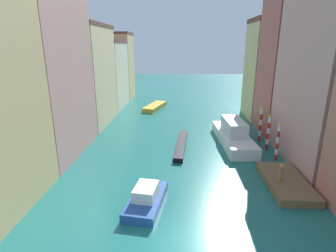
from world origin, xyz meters
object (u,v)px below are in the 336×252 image
(vaporetto_white, at_px, (233,135))
(mooring_pole_1, at_px, (268,132))
(mooring_pole_2, at_px, (261,123))
(mooring_pole_0, at_px, (278,141))
(gondola_black, at_px, (181,145))
(person_on_dock, at_px, (281,173))
(motorboat_0, at_px, (155,107))
(motorboat_1, at_px, (146,198))
(waterfront_dock, at_px, (285,182))

(vaporetto_white, bearing_deg, mooring_pole_1, -29.98)
(mooring_pole_2, relative_size, vaporetto_white, 0.40)
(mooring_pole_0, height_order, mooring_pole_1, mooring_pole_1)
(mooring_pole_1, xyz_separation_m, gondola_black, (-10.01, 0.42, -1.89))
(person_on_dock, bearing_deg, motorboat_0, 114.66)
(mooring_pole_1, bearing_deg, vaporetto_white, 150.02)
(person_on_dock, bearing_deg, vaporetto_white, 100.09)
(mooring_pole_2, bearing_deg, mooring_pole_0, -89.14)
(mooring_pole_1, height_order, vaporetto_white, mooring_pole_1)
(person_on_dock, height_order, mooring_pole_2, mooring_pole_2)
(mooring_pole_0, relative_size, motorboat_0, 0.51)
(motorboat_1, bearing_deg, mooring_pole_0, 35.05)
(mooring_pole_2, xyz_separation_m, motorboat_0, (-14.98, 17.52, -1.96))
(waterfront_dock, distance_m, gondola_black, 12.67)
(mooring_pole_0, bearing_deg, motorboat_1, -144.95)
(waterfront_dock, relative_size, person_on_dock, 4.53)
(person_on_dock, xyz_separation_m, motorboat_1, (-11.07, -3.09, -0.79))
(mooring_pole_0, xyz_separation_m, vaporetto_white, (-3.57, 5.06, -1.05))
(waterfront_dock, bearing_deg, mooring_pole_1, 83.44)
(waterfront_dock, height_order, mooring_pole_1, mooring_pole_1)
(gondola_black, distance_m, motorboat_1, 12.64)
(mooring_pole_1, bearing_deg, mooring_pole_0, -89.60)
(person_on_dock, relative_size, mooring_pole_0, 0.36)
(waterfront_dock, xyz_separation_m, mooring_pole_2, (0.90, 11.37, 2.00))
(waterfront_dock, distance_m, person_on_dock, 1.28)
(mooring_pole_0, distance_m, gondola_black, 10.76)
(gondola_black, bearing_deg, mooring_pole_0, -18.93)
(motorboat_1, bearing_deg, mooring_pole_1, 43.24)
(mooring_pole_1, height_order, motorboat_1, mooring_pole_1)
(mooring_pole_0, xyz_separation_m, mooring_pole_2, (-0.09, 5.92, 0.21))
(mooring_pole_1, bearing_deg, motorboat_1, -136.76)
(person_on_dock, height_order, motorboat_0, person_on_dock)
(motorboat_0, bearing_deg, mooring_pole_1, -53.62)
(gondola_black, xyz_separation_m, motorboat_0, (-5.04, 20.00, 0.11))
(mooring_pole_1, bearing_deg, waterfront_dock, -96.56)
(motorboat_1, bearing_deg, vaporetto_white, 56.83)
(waterfront_dock, xyz_separation_m, mooring_pole_1, (0.97, 8.46, 1.83))
(vaporetto_white, bearing_deg, person_on_dock, -79.91)
(vaporetto_white, bearing_deg, motorboat_0, 122.03)
(vaporetto_white, bearing_deg, motorboat_1, -123.17)
(gondola_black, bearing_deg, mooring_pole_1, -2.43)
(waterfront_dock, relative_size, motorboat_0, 0.84)
(waterfront_dock, height_order, mooring_pole_2, mooring_pole_2)
(mooring_pole_0, relative_size, mooring_pole_2, 0.91)
(person_on_dock, xyz_separation_m, motorboat_0, (-13.44, 29.26, -0.99))
(waterfront_dock, relative_size, vaporetto_white, 0.61)
(motorboat_0, bearing_deg, motorboat_1, -85.81)
(waterfront_dock, relative_size, mooring_pole_0, 1.65)
(waterfront_dock, distance_m, mooring_pole_0, 5.82)
(waterfront_dock, relative_size, mooring_pole_1, 1.63)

